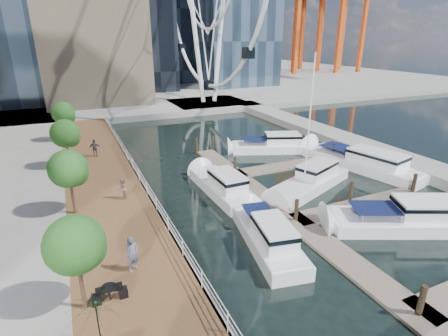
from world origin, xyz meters
name	(u,v)px	position (x,y,z in m)	size (l,w,h in m)	color
ground	(339,308)	(0.00, 0.00, 0.00)	(520.00, 520.00, 0.00)	black
boardwalk	(110,207)	(-9.00, 15.00, 0.50)	(6.00, 60.00, 1.00)	brown
seawall	(149,200)	(-6.00, 15.00, 0.50)	(0.25, 60.00, 1.00)	#595954
land_far	(103,80)	(0.00, 102.00, 0.50)	(200.00, 114.00, 1.00)	gray
breakwater	(355,144)	(20.00, 20.00, 0.50)	(4.00, 60.00, 1.00)	gray
pier	(209,104)	(14.00, 52.00, 0.50)	(14.00, 12.00, 1.00)	gray
railing	(147,188)	(-6.10, 15.00, 1.52)	(0.10, 60.00, 1.05)	white
floating_docks	(332,194)	(7.97, 9.98, 0.49)	(16.00, 34.00, 2.60)	#6D6051
port_cranes	(307,14)	(67.67, 95.67, 20.00)	(40.00, 52.00, 38.00)	#D84C14
street_trees	(68,169)	(-11.40, 14.00, 4.29)	(2.60, 42.60, 4.60)	#3F2B1C
yacht_foreground	(407,228)	(9.71, 4.14, 0.00)	(3.16, 11.80, 2.15)	white
pedestrian_near	(133,254)	(-8.86, 5.82, 1.99)	(0.72, 0.47, 1.97)	#545970
pedestrian_mid	(122,189)	(-7.96, 14.87, 1.85)	(0.83, 0.64, 1.70)	#7E5E57
pedestrian_far	(95,148)	(-8.88, 26.40, 1.91)	(1.06, 0.44, 1.81)	#373D45
moored_yachts	(314,189)	(8.00, 12.30, 0.00)	(21.52, 35.91, 11.50)	silver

